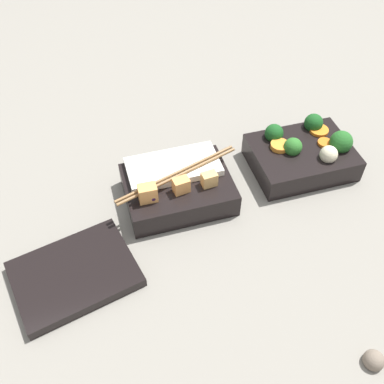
% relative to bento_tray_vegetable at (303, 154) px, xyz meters
% --- Properties ---
extents(ground_plane, '(3.00, 3.00, 0.00)m').
position_rel_bento_tray_vegetable_xyz_m(ground_plane, '(0.10, 0.00, -0.03)').
color(ground_plane, gray).
extents(bento_tray_vegetable, '(0.17, 0.13, 0.07)m').
position_rel_bento_tray_vegetable_xyz_m(bento_tray_vegetable, '(0.00, 0.00, 0.00)').
color(bento_tray_vegetable, black).
rests_on(bento_tray_vegetable, ground_plane).
extents(bento_tray_rice, '(0.21, 0.13, 0.07)m').
position_rel_bento_tray_vegetable_xyz_m(bento_tray_rice, '(0.23, 0.01, -0.00)').
color(bento_tray_rice, black).
rests_on(bento_tray_rice, ground_plane).
extents(bento_lid, '(0.19, 0.16, 0.02)m').
position_rel_bento_tray_vegetable_xyz_m(bento_lid, '(0.42, 0.12, -0.02)').
color(bento_lid, black).
rests_on(bento_lid, ground_plane).
extents(pebble_0, '(0.03, 0.03, 0.03)m').
position_rel_bento_tray_vegetable_xyz_m(pebble_0, '(0.07, 0.36, -0.02)').
color(pebble_0, '#7A6B5B').
rests_on(pebble_0, ground_plane).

